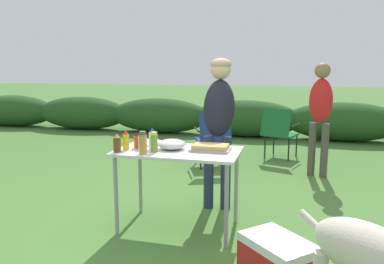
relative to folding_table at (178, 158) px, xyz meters
The scene contains 19 objects.
ground_plane 0.66m from the folding_table, ahead, with size 60.00×60.00×0.00m, color #477533.
shrub_hedge 4.98m from the folding_table, 90.00° to the left, with size 14.40×0.90×0.79m.
folding_table is the anchor object (origin of this frame).
food_tray 0.31m from the folding_table, ahead, with size 0.35×0.23×0.06m.
plate_stack 0.39m from the folding_table, 154.88° to the left, with size 0.23×0.23×0.04m, color white.
mixing_bowl 0.14m from the folding_table, 161.41° to the left, with size 0.25×0.25×0.09m, color silver.
paper_cup_stack 0.35m from the folding_table, behind, with size 0.08×0.08×0.11m, color white.
relish_jar 0.27m from the folding_table, 146.01° to the right, with size 0.06×0.06×0.18m.
beer_bottle 0.56m from the folding_table, 156.23° to the right, with size 0.06×0.06×0.16m.
spice_jar 0.38m from the folding_table, 136.54° to the right, with size 0.07×0.07×0.20m.
mustard_bottle 0.50m from the folding_table, 166.53° to the right, with size 0.06×0.06×0.18m.
mayo_bottle 0.29m from the folding_table, behind, with size 0.06×0.06×0.20m.
hot_sauce_bottle 0.42m from the folding_table, behind, with size 0.06×0.06×0.15m.
standing_person_with_beanie 0.82m from the folding_table, 72.01° to the left, with size 0.36×0.48×1.57m.
standing_person_in_gray_fleece 2.53m from the folding_table, 57.88° to the left, with size 0.37×0.31×1.54m.
dog 1.86m from the folding_table, 38.85° to the right, with size 0.82×0.85×0.73m.
camp_chair_green_behind_table 2.24m from the folding_table, 93.76° to the left, with size 0.65×0.72×0.83m.
camp_chair_near_hedge 3.14m from the folding_table, 75.55° to the left, with size 0.62×0.70×0.83m.
cooler_box 1.28m from the folding_table, 38.55° to the right, with size 0.57×0.57×0.34m.
Camera 1 is at (0.97, -3.13, 1.46)m, focal length 35.00 mm.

